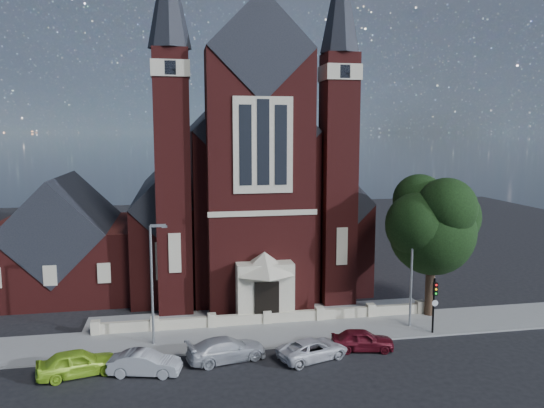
{
  "coord_description": "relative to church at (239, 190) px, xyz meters",
  "views": [
    {
      "loc": [
        -6.39,
        -30.17,
        13.9
      ],
      "look_at": [
        1.4,
        12.0,
        8.12
      ],
      "focal_mm": 35.0,
      "sensor_mm": 36.0,
      "label": 1
    }
  ],
  "objects": [
    {
      "name": "ground",
      "position": [
        0.0,
        -7.94,
        -8.19
      ],
      "size": [
        120.0,
        120.0,
        0.0
      ],
      "primitive_type": "plane",
      "color": "black",
      "rests_on": "ground"
    },
    {
      "name": "pavement_strip",
      "position": [
        0.0,
        -18.44,
        -8.19
      ],
      "size": [
        60.0,
        5.0,
        0.12
      ],
      "primitive_type": "cube",
      "color": "gray",
      "rests_on": "ground"
    },
    {
      "name": "forecourt_paving",
      "position": [
        0.0,
        -14.44,
        -8.19
      ],
      "size": [
        26.0,
        3.0,
        0.14
      ],
      "primitive_type": "cube",
      "color": "gray",
      "rests_on": "ground"
    },
    {
      "name": "forecourt_wall",
      "position": [
        0.0,
        -16.44,
        -8.19
      ],
      "size": [
        24.0,
        0.4,
        0.9
      ],
      "primitive_type": "cube",
      "color": "#B4AA8F",
      "rests_on": "ground"
    },
    {
      "name": "church",
      "position": [
        0.0,
        0.0,
        0.0
      ],
      "size": [
        20.01,
        34.9,
        29.2
      ],
      "color": "#4E1614",
      "rests_on": "ground"
    },
    {
      "name": "parish_hall",
      "position": [
        -16.0,
        -4.94,
        -4.17
      ],
      "size": [
        12.0,
        12.2,
        10.24
      ],
      "color": "#4E1614",
      "rests_on": "ground"
    },
    {
      "name": "street_tree",
      "position": [
        12.6,
        -17.23,
        -1.23
      ],
      "size": [
        6.4,
        6.6,
        10.7
      ],
      "color": "black",
      "rests_on": "ground"
    },
    {
      "name": "street_lamp_left",
      "position": [
        -7.91,
        -18.94,
        -3.59
      ],
      "size": [
        1.16,
        0.22,
        8.09
      ],
      "color": "gray",
      "rests_on": "ground"
    },
    {
      "name": "street_lamp_right",
      "position": [
        10.09,
        -18.94,
        -3.59
      ],
      "size": [
        1.16,
        0.22,
        8.09
      ],
      "color": "gray",
      "rests_on": "ground"
    },
    {
      "name": "traffic_signal",
      "position": [
        11.0,
        -20.52,
        -5.6
      ],
      "size": [
        0.28,
        0.42,
        4.0
      ],
      "color": "black",
      "rests_on": "ground"
    },
    {
      "name": "car_lime_van",
      "position": [
        -12.15,
        -22.57,
        -7.42
      ],
      "size": [
        4.79,
        2.83,
        1.53
      ],
      "primitive_type": "imported",
      "rotation": [
        0.0,
        0.0,
        1.81
      ],
      "color": "#9DD22A",
      "rests_on": "ground"
    },
    {
      "name": "car_silver_a",
      "position": [
        -8.33,
        -23.16,
        -7.5
      ],
      "size": [
        4.36,
        2.31,
        1.36
      ],
      "primitive_type": "imported",
      "rotation": [
        0.0,
        0.0,
        1.35
      ],
      "color": "#9FA2A6",
      "rests_on": "ground"
    },
    {
      "name": "car_silver_b",
      "position": [
        -3.49,
        -22.09,
        -7.47
      ],
      "size": [
        5.24,
        3.04,
        1.43
      ],
      "primitive_type": "imported",
      "rotation": [
        0.0,
        0.0,
        1.79
      ],
      "color": "#ACAFB4",
      "rests_on": "ground"
    },
    {
      "name": "car_white_suv",
      "position": [
        1.78,
        -22.84,
        -7.56
      ],
      "size": [
        4.93,
        3.39,
        1.25
      ],
      "primitive_type": "imported",
      "rotation": [
        0.0,
        0.0,
        1.89
      ],
      "color": "silver",
      "rests_on": "ground"
    },
    {
      "name": "car_dark_red",
      "position": [
        5.25,
        -22.14,
        -7.5
      ],
      "size": [
        4.24,
        2.31,
        1.37
      ],
      "primitive_type": "imported",
      "rotation": [
        0.0,
        0.0,
        1.39
      ],
      "color": "#590F1A",
      "rests_on": "ground"
    }
  ]
}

